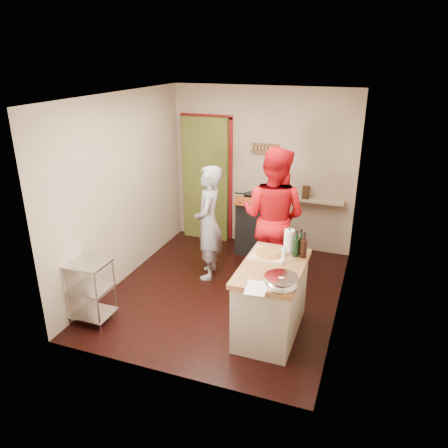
% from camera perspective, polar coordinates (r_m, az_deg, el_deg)
% --- Properties ---
extents(floor, '(3.50, 3.50, 0.00)m').
position_cam_1_polar(floor, '(6.09, 0.13, -8.75)').
color(floor, black).
rests_on(floor, ground).
extents(back_wall, '(3.00, 0.44, 2.60)m').
position_cam_1_polar(back_wall, '(7.40, 0.18, 6.41)').
color(back_wall, tan).
rests_on(back_wall, ground).
extents(left_wall, '(0.04, 3.50, 2.60)m').
position_cam_1_polar(left_wall, '(6.19, -13.07, 4.38)').
color(left_wall, tan).
rests_on(left_wall, ground).
extents(right_wall, '(0.04, 3.50, 2.60)m').
position_cam_1_polar(right_wall, '(5.25, 15.71, 0.99)').
color(right_wall, tan).
rests_on(right_wall, ground).
extents(ceiling, '(3.00, 3.50, 0.02)m').
position_cam_1_polar(ceiling, '(5.27, 0.15, 16.53)').
color(ceiling, white).
rests_on(ceiling, back_wall).
extents(stove, '(0.60, 0.63, 1.00)m').
position_cam_1_polar(stove, '(7.10, 4.42, -0.16)').
color(stove, black).
rests_on(stove, ground).
extents(wire_shelving, '(0.48, 0.40, 0.80)m').
position_cam_1_polar(wire_shelving, '(5.51, -17.06, -8.07)').
color(wire_shelving, silver).
rests_on(wire_shelving, ground).
extents(island, '(0.71, 1.28, 1.18)m').
position_cam_1_polar(island, '(5.08, 6.23, -9.51)').
color(island, beige).
rests_on(island, ground).
extents(person_stripe, '(0.53, 0.68, 1.65)m').
position_cam_1_polar(person_stripe, '(6.15, -2.05, 0.12)').
color(person_stripe, '#9E9FA3').
rests_on(person_stripe, ground).
extents(person_red, '(1.06, 0.90, 1.94)m').
position_cam_1_polar(person_red, '(6.00, 6.45, 0.93)').
color(person_red, red).
rests_on(person_red, ground).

